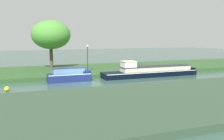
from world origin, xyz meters
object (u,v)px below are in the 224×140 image
object	(u,v)px
channel_buoy	(7,89)
willow_tree_left	(51,35)
navy_narrowboat	(69,75)
black_barge	(151,71)
lamp_post	(88,55)
mooring_post_near	(139,68)

from	to	relation	value
channel_buoy	willow_tree_left	bearing A→B (deg)	65.47
navy_narrowboat	willow_tree_left	xyz separation A→B (m)	(-0.77, 7.74, 3.93)
black_barge	navy_narrowboat	xyz separation A→B (m)	(-9.01, -0.00, 0.07)
navy_narrowboat	lamp_post	size ratio (longest dim) A/B	1.37
lamp_post	mooring_post_near	distance (m)	6.10
black_barge	mooring_post_near	distance (m)	1.63
black_barge	willow_tree_left	world-z (taller)	willow_tree_left
lamp_post	channel_buoy	distance (m)	10.03
black_barge	mooring_post_near	size ratio (longest dim) A/B	13.23
mooring_post_near	lamp_post	bearing A→B (deg)	166.31
black_barge	willow_tree_left	xyz separation A→B (m)	(-9.78, 7.74, 4.00)
black_barge	lamp_post	size ratio (longest dim) A/B	3.63
navy_narrowboat	channel_buoy	bearing A→B (deg)	-154.12
mooring_post_near	channel_buoy	world-z (taller)	mooring_post_near
lamp_post	mooring_post_near	world-z (taller)	lamp_post
willow_tree_left	channel_buoy	world-z (taller)	willow_tree_left
navy_narrowboat	mooring_post_near	size ratio (longest dim) A/B	4.99
channel_buoy	mooring_post_near	bearing A→B (deg)	16.61
navy_narrowboat	black_barge	bearing A→B (deg)	0.00
black_barge	channel_buoy	distance (m)	14.78
willow_tree_left	channel_buoy	size ratio (longest dim) A/B	15.03
navy_narrowboat	mooring_post_near	xyz separation A→B (m)	(8.33, 1.45, 0.20)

